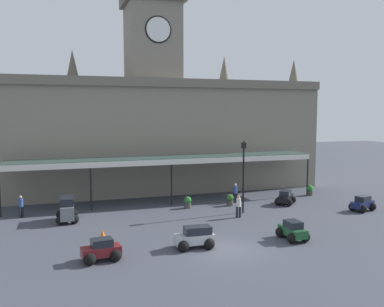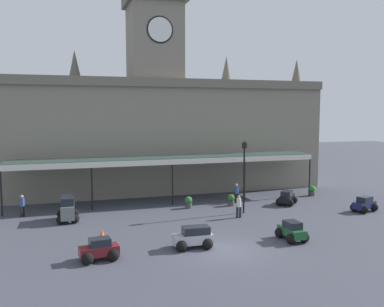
# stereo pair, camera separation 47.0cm
# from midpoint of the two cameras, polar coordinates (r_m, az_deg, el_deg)

# --- Properties ---
(ground_plane) EXTENTS (140.00, 140.00, 0.00)m
(ground_plane) POSITION_cam_midpoint_polar(r_m,az_deg,el_deg) (24.49, 5.33, -13.03)
(ground_plane) COLOR #40424D
(station_building) EXTENTS (33.32, 6.44, 18.97)m
(station_building) POSITION_cam_midpoint_polar(r_m,az_deg,el_deg) (41.34, -4.72, 3.52)
(station_building) COLOR gray
(station_building) RESTS_ON ground
(entrance_canopy) EXTENTS (26.69, 3.26, 3.94)m
(entrance_canopy) POSITION_cam_midpoint_polar(r_m,az_deg,el_deg) (36.25, -2.82, -0.70)
(entrance_canopy) COLOR #38564C
(entrance_canopy) RESTS_ON ground
(car_black_sedan) EXTENTS (2.21, 2.22, 1.19)m
(car_black_sedan) POSITION_cam_midpoint_polar(r_m,az_deg,el_deg) (36.51, 13.18, -6.03)
(car_black_sedan) COLOR black
(car_black_sedan) RESTS_ON ground
(car_navy_sedan) EXTENTS (2.22, 1.91, 1.19)m
(car_navy_sedan) POSITION_cam_midpoint_polar(r_m,az_deg,el_deg) (36.00, 22.80, -6.50)
(car_navy_sedan) COLOR #19214C
(car_navy_sedan) RESTS_ON ground
(car_maroon_sedan) EXTENTS (2.14, 1.66, 1.19)m
(car_maroon_sedan) POSITION_cam_midpoint_polar(r_m,az_deg,el_deg) (23.23, -11.99, -12.88)
(car_maroon_sedan) COLOR maroon
(car_maroon_sedan) RESTS_ON ground
(car_silver_estate) EXTENTS (2.28, 1.60, 1.27)m
(car_silver_estate) POSITION_cam_midpoint_polar(r_m,az_deg,el_deg) (24.61, 0.73, -11.52)
(car_silver_estate) COLOR #B2B5BA
(car_silver_estate) RESTS_ON ground
(car_green_sedan) EXTENTS (1.55, 2.07, 1.19)m
(car_green_sedan) POSITION_cam_midpoint_polar(r_m,az_deg,el_deg) (26.82, 13.97, -10.37)
(car_green_sedan) COLOR #1E512D
(car_green_sedan) RESTS_ON ground
(car_grey_van) EXTENTS (1.62, 2.42, 1.77)m
(car_grey_van) POSITION_cam_midpoint_polar(r_m,az_deg,el_deg) (31.61, -16.20, -7.38)
(car_grey_van) COLOR slate
(car_grey_van) RESTS_ON ground
(pedestrian_near_entrance) EXTENTS (0.34, 0.34, 1.67)m
(pedestrian_near_entrance) POSITION_cam_midpoint_polar(r_m,az_deg,el_deg) (33.78, -21.80, -6.55)
(pedestrian_near_entrance) COLOR black
(pedestrian_near_entrance) RESTS_ON ground
(pedestrian_beside_cars) EXTENTS (0.38, 0.34, 1.67)m
(pedestrian_beside_cars) POSITION_cam_midpoint_polar(r_m,az_deg,el_deg) (31.44, 6.84, -7.07)
(pedestrian_beside_cars) COLOR black
(pedestrian_beside_cars) RESTS_ON ground
(pedestrian_crossing_forecourt) EXTENTS (0.38, 0.34, 1.67)m
(pedestrian_crossing_forecourt) POSITION_cam_midpoint_polar(r_m,az_deg,el_deg) (36.41, 6.46, -5.29)
(pedestrian_crossing_forecourt) COLOR black
(pedestrian_crossing_forecourt) RESTS_ON ground
(victorian_lamppost) EXTENTS (0.30, 0.30, 5.63)m
(victorian_lamppost) POSITION_cam_midpoint_polar(r_m,az_deg,el_deg) (32.42, 7.54, -2.13)
(victorian_lamppost) COLOR black
(victorian_lamppost) RESTS_ON ground
(traffic_cone) EXTENTS (0.40, 0.40, 0.55)m
(traffic_cone) POSITION_cam_midpoint_polar(r_m,az_deg,el_deg) (27.13, -11.71, -10.63)
(traffic_cone) COLOR orange
(traffic_cone) RESTS_ON ground
(planter_by_canopy) EXTENTS (0.60, 0.60, 0.96)m
(planter_by_canopy) POSITION_cam_midpoint_polar(r_m,az_deg,el_deg) (34.30, -0.09, -6.66)
(planter_by_canopy) COLOR #47423D
(planter_by_canopy) RESTS_ON ground
(planter_forecourt_centre) EXTENTS (0.60, 0.60, 0.96)m
(planter_forecourt_centre) POSITION_cam_midpoint_polar(r_m,az_deg,el_deg) (35.30, 5.73, -6.33)
(planter_forecourt_centre) COLOR #47423D
(planter_forecourt_centre) RESTS_ON ground
(planter_near_kerb) EXTENTS (0.60, 0.60, 0.96)m
(planter_near_kerb) POSITION_cam_midpoint_polar(r_m,az_deg,el_deg) (40.83, 16.37, -4.88)
(planter_near_kerb) COLOR #47423D
(planter_near_kerb) RESTS_ON ground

